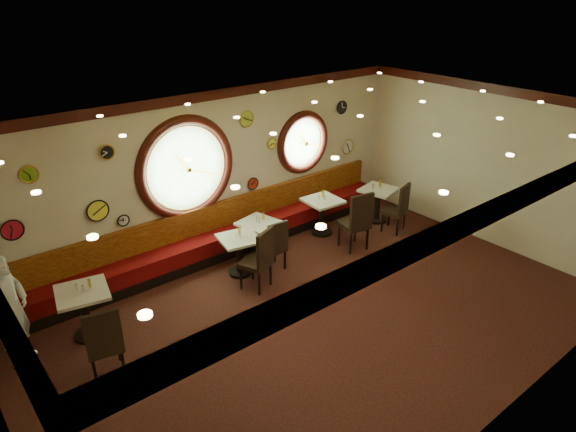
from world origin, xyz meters
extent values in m
cube|color=black|center=(0.00, 0.00, 0.00)|extent=(9.00, 6.00, 0.00)
cube|color=gold|center=(0.00, 0.00, 3.20)|extent=(9.00, 6.00, 0.02)
cube|color=beige|center=(0.00, 3.00, 1.60)|extent=(9.00, 0.02, 3.20)
cube|color=beige|center=(0.00, -3.00, 1.60)|extent=(9.00, 0.02, 3.20)
cube|color=beige|center=(4.50, 0.00, 1.60)|extent=(0.02, 6.00, 3.20)
cube|color=#330D09|center=(0.00, 2.95, 3.11)|extent=(9.00, 0.10, 0.18)
cube|color=#330D09|center=(0.00, -2.95, 3.11)|extent=(9.00, 0.10, 0.18)
cube|color=#330D09|center=(4.45, 0.00, 3.11)|extent=(0.10, 6.00, 0.18)
cube|color=black|center=(0.00, 2.72, 0.10)|extent=(8.00, 0.55, 0.20)
cube|color=#5B070A|center=(0.00, 2.72, 0.35)|extent=(8.00, 0.55, 0.30)
cube|color=#651208|center=(0.00, 2.94, 0.75)|extent=(8.00, 0.10, 0.55)
cylinder|color=#81BC71|center=(-0.60, 3.00, 1.85)|extent=(1.66, 0.02, 1.66)
torus|color=#330D09|center=(-0.60, 2.98, 1.85)|extent=(1.98, 0.18, 1.98)
torus|color=#C68A2E|center=(-0.60, 2.95, 1.85)|extent=(1.61, 0.03, 1.61)
cylinder|color=#81BC71|center=(2.20, 3.00, 1.80)|extent=(1.10, 0.02, 1.10)
torus|color=#330D09|center=(2.20, 2.98, 1.80)|extent=(1.38, 0.18, 1.38)
torus|color=#C68A2E|center=(2.20, 2.95, 1.80)|extent=(1.09, 0.03, 1.09)
cylinder|color=#F6EC52|center=(1.35, 2.96, 1.95)|extent=(0.22, 0.03, 0.22)
cylinder|color=#FAF737|center=(-2.30, 2.96, 1.50)|extent=(0.36, 0.03, 0.36)
cylinder|color=red|center=(0.85, 2.96, 1.20)|extent=(0.24, 0.03, 0.24)
cylinder|color=red|center=(-3.60, 2.96, 1.55)|extent=(0.32, 0.03, 0.32)
cylinder|color=black|center=(3.30, 2.96, 2.40)|extent=(0.28, 0.03, 0.28)
cylinder|color=silver|center=(-1.90, 2.96, 1.20)|extent=(0.20, 0.03, 0.20)
cylinder|color=#A9C43D|center=(0.75, 2.96, 2.55)|extent=(0.30, 0.03, 0.30)
cylinder|color=#7FB624|center=(-3.20, 2.96, 2.35)|extent=(0.26, 0.03, 0.26)
cylinder|color=white|center=(3.55, 2.96, 1.45)|extent=(0.34, 0.03, 0.34)
cylinder|color=black|center=(-2.00, 2.96, 2.45)|extent=(0.24, 0.03, 0.24)
cylinder|color=black|center=(-3.07, 1.83, 0.03)|extent=(0.46, 0.46, 0.06)
cylinder|color=black|center=(-3.07, 1.83, 0.40)|extent=(0.13, 0.13, 0.74)
cube|color=silver|center=(-3.07, 1.83, 0.79)|extent=(0.88, 0.88, 0.05)
cylinder|color=black|center=(-0.24, 1.89, 0.03)|extent=(0.43, 0.43, 0.06)
cylinder|color=black|center=(-0.24, 1.89, 0.37)|extent=(0.12, 0.12, 0.69)
cube|color=silver|center=(-0.24, 1.89, 0.73)|extent=(0.81, 0.81, 0.05)
cylinder|color=black|center=(0.43, 2.22, 0.03)|extent=(0.42, 0.42, 0.06)
cylinder|color=black|center=(0.43, 2.22, 0.36)|extent=(0.12, 0.12, 0.67)
cube|color=silver|center=(0.43, 2.22, 0.71)|extent=(0.80, 0.80, 0.05)
cylinder|color=black|center=(2.06, 2.16, 0.03)|extent=(0.45, 0.45, 0.06)
cylinder|color=black|center=(2.06, 2.16, 0.39)|extent=(0.12, 0.12, 0.71)
cube|color=silver|center=(2.06, 2.16, 0.76)|extent=(0.76, 0.76, 0.05)
cylinder|color=black|center=(3.44, 1.83, 0.03)|extent=(0.45, 0.45, 0.06)
cylinder|color=black|center=(3.44, 1.83, 0.39)|extent=(0.12, 0.12, 0.71)
cube|color=silver|center=(3.44, 1.83, 0.76)|extent=(0.85, 0.85, 0.05)
cube|color=black|center=(-3.15, 0.87, 0.47)|extent=(0.56, 0.56, 0.08)
cube|color=black|center=(-3.19, 0.67, 0.82)|extent=(0.47, 0.16, 0.61)
cube|color=black|center=(-0.27, 1.34, 0.48)|extent=(0.63, 0.63, 0.08)
cube|color=black|center=(-0.20, 1.14, 0.84)|extent=(0.47, 0.24, 0.63)
cube|color=black|center=(0.35, 1.67, 0.42)|extent=(0.44, 0.44, 0.07)
cube|color=black|center=(0.34, 1.49, 0.74)|extent=(0.43, 0.07, 0.55)
cube|color=black|center=(2.12, 1.29, 0.52)|extent=(0.60, 0.60, 0.09)
cube|color=black|center=(2.08, 1.06, 0.91)|extent=(0.52, 0.16, 0.68)
cube|color=black|center=(3.35, 1.28, 0.46)|extent=(0.57, 0.57, 0.08)
cube|color=black|center=(3.40, 1.09, 0.79)|extent=(0.45, 0.19, 0.59)
cylinder|color=silver|center=(-3.11, 1.91, 0.86)|extent=(0.03, 0.03, 0.09)
cylinder|color=silver|center=(-0.28, 1.91, 0.80)|extent=(0.03, 0.03, 0.09)
cylinder|color=#BCBBC0|center=(0.41, 2.23, 0.79)|extent=(0.03, 0.03, 0.09)
cylinder|color=silver|center=(2.00, 2.21, 0.84)|extent=(0.04, 0.04, 0.11)
cylinder|color=silver|center=(-3.05, 1.81, 0.86)|extent=(0.04, 0.04, 0.10)
cylinder|color=#BBBBBF|center=(-0.21, 1.88, 0.80)|extent=(0.03, 0.03, 0.09)
cylinder|color=silver|center=(0.42, 2.16, 0.79)|extent=(0.04, 0.04, 0.10)
cylinder|color=silver|center=(2.08, 2.12, 0.83)|extent=(0.03, 0.03, 0.09)
cylinder|color=gold|center=(-2.93, 1.86, 0.88)|extent=(0.04, 0.04, 0.14)
cylinder|color=gold|center=(-0.19, 1.94, 0.84)|extent=(0.05, 0.05, 0.16)
cylinder|color=orange|center=(0.58, 2.24, 0.81)|extent=(0.05, 0.05, 0.15)
cylinder|color=gold|center=(2.15, 2.25, 0.87)|extent=(0.05, 0.05, 0.17)
cylinder|color=silver|center=(3.34, 1.91, 0.83)|extent=(0.04, 0.04, 0.10)
cylinder|color=silver|center=(3.45, 1.80, 0.83)|extent=(0.04, 0.04, 0.10)
cylinder|color=gold|center=(3.58, 1.93, 0.87)|extent=(0.06, 0.06, 0.18)
imported|color=silver|center=(-4.00, 1.87, 0.86)|extent=(0.71, 0.75, 1.72)
camera|label=1|loc=(-4.72, -5.05, 5.03)|focal=32.00mm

